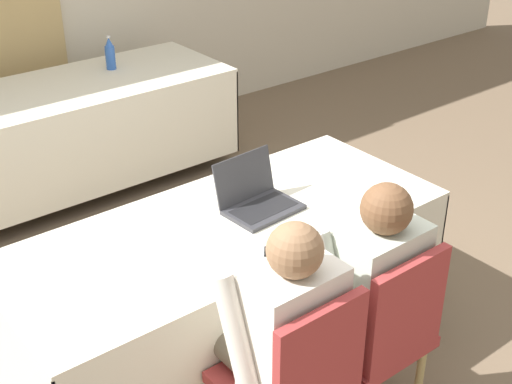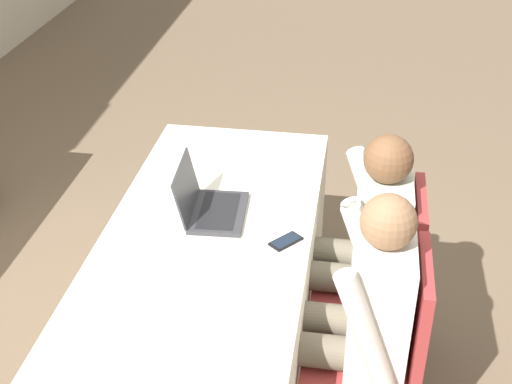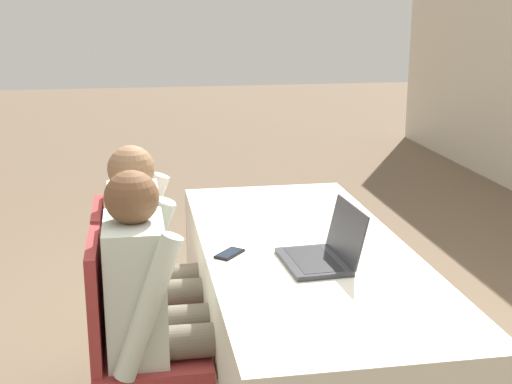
# 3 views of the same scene
# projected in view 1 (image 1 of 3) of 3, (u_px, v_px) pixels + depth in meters

# --- Properties ---
(ground_plane) EXTENTS (24.00, 24.00, 0.00)m
(ground_plane) POSITION_uv_depth(u_px,v_px,m) (229.00, 354.00, 3.52)
(ground_plane) COLOR brown
(conference_table_near) EXTENTS (2.04, 0.86, 0.75)m
(conference_table_near) POSITION_uv_depth(u_px,v_px,m) (227.00, 256.00, 3.24)
(conference_table_near) COLOR silver
(conference_table_near) RESTS_ON ground_plane
(conference_table_far) EXTENTS (2.04, 0.86, 0.75)m
(conference_table_far) POSITION_uv_depth(u_px,v_px,m) (81.00, 108.00, 4.84)
(conference_table_far) COLOR silver
(conference_table_far) RESTS_ON ground_plane
(laptop) EXTENTS (0.35, 0.30, 0.23)m
(laptop) POSITION_uv_depth(u_px,v_px,m) (258.00, 200.00, 3.26)
(laptop) COLOR #333338
(laptop) RESTS_ON conference_table_near
(cell_phone) EXTENTS (0.15, 0.14, 0.01)m
(cell_phone) POSITION_uv_depth(u_px,v_px,m) (281.00, 252.00, 2.95)
(cell_phone) COLOR black
(cell_phone) RESTS_ON conference_table_near
(paper_beside_laptop) EXTENTS (0.31, 0.36, 0.00)m
(paper_beside_laptop) POSITION_uv_depth(u_px,v_px,m) (169.00, 231.00, 3.10)
(paper_beside_laptop) COLOR white
(paper_beside_laptop) RESTS_ON conference_table_near
(water_bottle) EXTENTS (0.07, 0.07, 0.24)m
(water_bottle) POSITION_uv_depth(u_px,v_px,m) (110.00, 54.00, 4.97)
(water_bottle) COLOR #2D5BB7
(water_bottle) RESTS_ON conference_table_far
(chair_near_left) EXTENTS (0.44, 0.44, 0.91)m
(chair_near_left) POSITION_uv_depth(u_px,v_px,m) (296.00, 381.00, 2.65)
(chair_near_left) COLOR tan
(chair_near_left) RESTS_ON ground_plane
(chair_near_right) EXTENTS (0.44, 0.44, 0.91)m
(chair_near_right) POSITION_uv_depth(u_px,v_px,m) (379.00, 332.00, 2.89)
(chair_near_right) COLOR tan
(chair_near_right) RESTS_ON ground_plane
(person_checkered_shirt) EXTENTS (0.50, 0.52, 1.17)m
(person_checkered_shirt) POSITION_uv_depth(u_px,v_px,m) (278.00, 333.00, 2.64)
(person_checkered_shirt) COLOR #665B4C
(person_checkered_shirt) RESTS_ON ground_plane
(person_white_shirt) EXTENTS (0.50, 0.52, 1.17)m
(person_white_shirt) POSITION_uv_depth(u_px,v_px,m) (364.00, 288.00, 2.89)
(person_white_shirt) COLOR #665B4C
(person_white_shirt) RESTS_ON ground_plane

